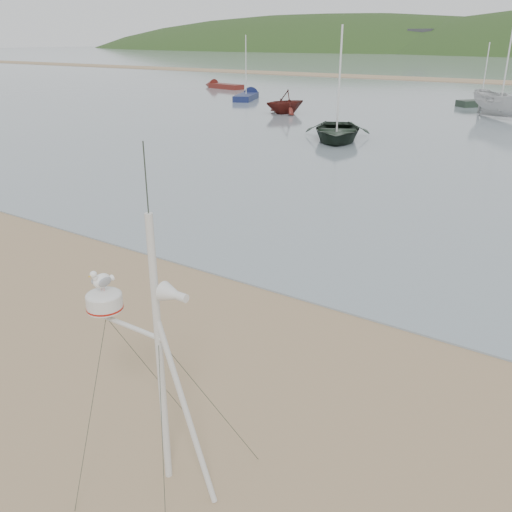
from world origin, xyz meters
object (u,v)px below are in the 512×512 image
Objects in this scene: dinghy_red_far at (218,86)px; boat_red at (285,91)px; mast_rig at (158,409)px; sailboat_dark_mid at (493,102)px; boat_white at (504,80)px; sailboat_blue_near at (250,95)px; boat_dark at (339,92)px.

boat_red is at bearing -39.27° from dinghy_red_far.
sailboat_dark_mid reaches higher than mast_rig.
mast_rig is 37.41m from boat_white.
sailboat_blue_near is (-8.31, 7.31, -1.34)m from boat_red.
sailboat_dark_mid is at bearing 53.85° from boat_white.
mast_rig is at bearing -93.21° from boat_dark.
dinghy_red_far is (-34.73, 45.27, -0.75)m from mast_rig.
mast_rig is 0.85× the size of boat_dark.
sailboat_blue_near reaches higher than boat_white.
boat_red is 0.54× the size of sailboat_blue_near.
sailboat_dark_mid is at bearing 74.59° from boat_red.
boat_red is 14.86m from boat_white.
mast_rig is 57.06m from dinghy_red_far.
sailboat_blue_near is at bearing 125.77° from boat_white.
boat_dark is 15.11m from boat_white.
sailboat_blue_near reaches higher than mast_rig.
boat_white is at bearing -14.63° from dinghy_red_far.
dinghy_red_far is (-25.62, 22.22, -2.29)m from boat_dark.
boat_white is (13.48, 6.20, 0.93)m from boat_red.
boat_dark is 1.00× the size of boat_white.
sailboat_blue_near is at bearing -161.71° from sailboat_dark_mid.
boat_red is at bearing 111.01° from boat_dark.
boat_red is (-8.17, 7.95, -0.94)m from boat_dark.
sailboat_blue_near is (-21.79, 1.11, -2.27)m from boat_white.
boat_dark is 0.85× the size of sailboat_blue_near.
boat_white is 32.05m from dinghy_red_far.
sailboat_dark_mid is at bearing 18.29° from sailboat_blue_near.
boat_red is 11.15m from sailboat_blue_near.
boat_dark reaches higher than dinghy_red_far.
boat_dark is (-9.11, 23.05, 1.54)m from mast_rig.
sailboat_blue_near is 11.49m from dinghy_red_far.
sailboat_blue_near reaches higher than boat_red.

